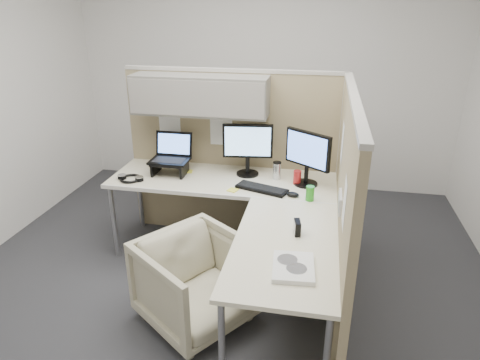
% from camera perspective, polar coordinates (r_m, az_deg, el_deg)
% --- Properties ---
extents(ground, '(4.50, 4.50, 0.00)m').
position_cam_1_polar(ground, '(3.66, -2.36, -13.78)').
color(ground, '#2B2C2F').
rests_on(ground, ground).
extents(partition_back, '(2.00, 0.36, 1.63)m').
position_cam_1_polar(partition_back, '(3.95, -2.91, 6.86)').
color(partition_back, '#9B8A65').
rests_on(partition_back, ground).
extents(partition_right, '(0.07, 2.03, 1.63)m').
position_cam_1_polar(partition_right, '(3.11, 13.50, -3.86)').
color(partition_right, '#9B8A65').
rests_on(partition_right, ground).
extents(desk, '(2.00, 1.98, 0.73)m').
position_cam_1_polar(desk, '(3.38, 0.01, -3.37)').
color(desk, beige).
rests_on(desk, ground).
extents(office_chair, '(0.94, 0.95, 0.72)m').
position_cam_1_polar(office_chair, '(3.13, -5.83, -12.90)').
color(office_chair, '#B3AF8E').
rests_on(office_chair, ground).
extents(monitor_left, '(0.44, 0.20, 0.47)m').
position_cam_1_polar(monitor_left, '(3.77, 1.04, 4.62)').
color(monitor_left, black).
rests_on(monitor_left, desk).
extents(monitor_right, '(0.38, 0.28, 0.47)m').
position_cam_1_polar(monitor_right, '(3.60, 8.98, 3.44)').
color(monitor_right, black).
rests_on(monitor_right, desk).
extents(laptop_station, '(0.34, 0.29, 0.36)m').
position_cam_1_polar(laptop_station, '(3.90, -9.23, 2.81)').
color(laptop_station, black).
rests_on(laptop_station, desk).
extents(keyboard, '(0.46, 0.27, 0.02)m').
position_cam_1_polar(keyboard, '(3.54, 2.92, -1.17)').
color(keyboard, black).
rests_on(keyboard, desk).
extents(mouse, '(0.11, 0.09, 0.04)m').
position_cam_1_polar(mouse, '(3.45, 7.05, -1.91)').
color(mouse, black).
rests_on(mouse, desk).
extents(travel_mug, '(0.07, 0.07, 0.16)m').
position_cam_1_polar(travel_mug, '(3.75, 4.95, 1.28)').
color(travel_mug, silver).
rests_on(travel_mug, desk).
extents(soda_can_green, '(0.07, 0.07, 0.12)m').
position_cam_1_polar(soda_can_green, '(3.38, 9.32, -1.79)').
color(soda_can_green, '#268C1E').
rests_on(soda_can_green, desk).
extents(soda_can_silver, '(0.07, 0.07, 0.12)m').
position_cam_1_polar(soda_can_silver, '(3.67, 7.63, 0.34)').
color(soda_can_silver, '#B21E1E').
rests_on(soda_can_silver, desk).
extents(sticky_note_b, '(0.10, 0.10, 0.01)m').
position_cam_1_polar(sticky_note_b, '(3.53, -0.98, -1.35)').
color(sticky_note_b, yellow).
rests_on(sticky_note_b, desk).
extents(sticky_note_c, '(0.09, 0.09, 0.01)m').
position_cam_1_polar(sticky_note_c, '(3.95, -6.93, 1.14)').
color(sticky_note_c, yellow).
rests_on(sticky_note_c, desk).
extents(headphones, '(0.24, 0.21, 0.03)m').
position_cam_1_polar(headphones, '(3.86, -14.38, 0.22)').
color(headphones, black).
rests_on(headphones, desk).
extents(paper_stack, '(0.26, 0.32, 0.03)m').
position_cam_1_polar(paper_stack, '(2.56, 7.12, -11.47)').
color(paper_stack, white).
rests_on(paper_stack, desk).
extents(desk_clock, '(0.06, 0.10, 0.10)m').
position_cam_1_polar(desk_clock, '(2.90, 7.62, -6.30)').
color(desk_clock, black).
rests_on(desk_clock, desk).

